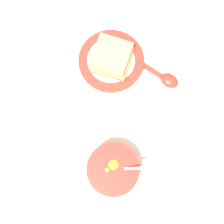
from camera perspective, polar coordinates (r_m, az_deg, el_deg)
ground_plane at (r=0.82m, az=-1.86°, el=4.03°), size 3.00×3.00×0.00m
egg_bowl at (r=0.76m, az=0.21°, el=-12.29°), size 0.15×0.15×0.08m
toast_plate at (r=0.84m, az=-0.20°, el=11.06°), size 0.21×0.21×0.02m
toast_sandwich at (r=0.81m, az=-0.04°, el=11.75°), size 0.13×0.13×0.04m
soup_spoon at (r=0.83m, az=11.74°, el=7.08°), size 0.05×0.14×0.03m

